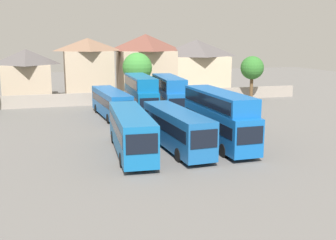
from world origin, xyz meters
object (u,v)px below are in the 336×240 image
object	(u,v)px
bus_5	(141,93)
house_terrace_left	(27,74)
bus_4	(111,102)
house_terrace_far_right	(196,65)
bus_1	(131,130)
tree_left_of_lot	(137,68)
bus_2	(176,127)
bus_6	(169,93)
house_terrace_centre	(88,67)
house_terrace_right	(146,64)
tree_right_of_lot	(252,68)
bus_3	(219,115)

from	to	relation	value
bus_5	house_terrace_left	distance (m)	23.79
bus_4	house_terrace_far_right	size ratio (longest dim) A/B	1.07
bus_1	tree_left_of_lot	distance (m)	29.50
bus_1	bus_4	world-z (taller)	bus_1
bus_2	tree_left_of_lot	xyz separation A→B (m)	(2.71, 28.45, 3.12)
bus_4	bus_2	bearing A→B (deg)	6.88
bus_6	house_terrace_centre	size ratio (longest dim) A/B	1.09
bus_1	house_terrace_right	world-z (taller)	house_terrace_right
bus_2	house_terrace_far_right	distance (m)	38.94
bus_5	house_terrace_centre	world-z (taller)	house_terrace_centre
bus_1	bus_4	bearing A→B (deg)	-178.97
bus_4	bus_5	distance (m)	3.78
house_terrace_right	tree_left_of_lot	xyz separation A→B (m)	(-3.15, -7.73, -0.13)
house_terrace_right	tree_left_of_lot	distance (m)	8.35
house_terrace_far_right	tree_right_of_lot	bearing A→B (deg)	-68.21
house_terrace_centre	house_terrace_right	bearing A→B (deg)	6.02
house_terrace_far_right	tree_left_of_lot	world-z (taller)	house_terrace_far_right
bus_5	house_terrace_right	bearing A→B (deg)	166.81
bus_6	bus_2	bearing A→B (deg)	-9.69
bus_4	tree_right_of_lot	bearing A→B (deg)	104.48
house_terrace_left	house_terrace_centre	bearing A→B (deg)	-0.83
bus_1	house_terrace_far_right	bearing A→B (deg)	155.99
bus_1	house_terrace_right	size ratio (longest dim) A/B	1.19
bus_4	tree_left_of_lot	distance (m)	14.04
bus_1	tree_right_of_lot	xyz separation A→B (m)	(23.66, 24.07, 2.97)
house_terrace_left	bus_4	bearing A→B (deg)	-61.63
house_terrace_left	tree_left_of_lot	xyz separation A→B (m)	(16.26, -6.83, 1.08)
bus_3	bus_6	size ratio (longest dim) A/B	1.10
bus_1	bus_6	world-z (taller)	bus_6
bus_2	bus_6	size ratio (longest dim) A/B	1.12
bus_6	tree_left_of_lot	distance (m)	13.00
tree_right_of_lot	house_terrace_far_right	bearing A→B (deg)	111.79
tree_right_of_lot	bus_2	bearing A→B (deg)	-129.42
bus_3	house_terrace_far_right	xyz separation A→B (m)	(10.91, 35.63, 2.01)
house_terrace_centre	tree_left_of_lot	bearing A→B (deg)	-44.86
bus_6	bus_4	bearing A→B (deg)	-88.74
bus_6	house_terrace_left	distance (m)	26.29
bus_1	bus_6	distance (m)	17.74
house_terrace_centre	tree_right_of_lot	world-z (taller)	house_terrace_centre
bus_4	tree_right_of_lot	size ratio (longest dim) A/B	1.74
bus_1	house_terrace_far_right	size ratio (longest dim) A/B	1.09
house_terrace_left	bus_6	bearing A→B (deg)	-48.13
bus_1	bus_2	xyz separation A→B (m)	(3.97, 0.12, -0.04)
tree_left_of_lot	bus_2	bearing A→B (deg)	-95.43
house_terrace_left	tree_right_of_lot	world-z (taller)	house_terrace_left
house_terrace_right	bus_4	bearing A→B (deg)	-114.33
tree_left_of_lot	bus_5	bearing A→B (deg)	-100.32
bus_5	house_terrace_far_right	distance (m)	24.58
bus_5	tree_left_of_lot	world-z (taller)	tree_left_of_lot
bus_2	bus_4	xyz separation A→B (m)	(-3.21, 16.13, -0.07)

